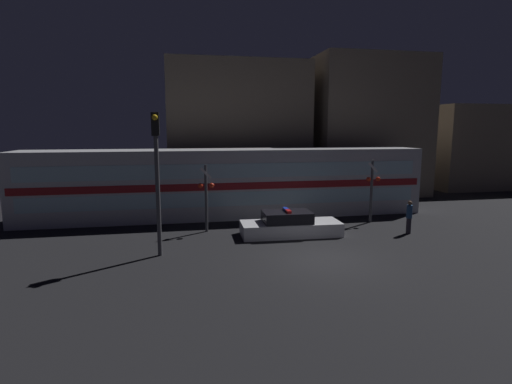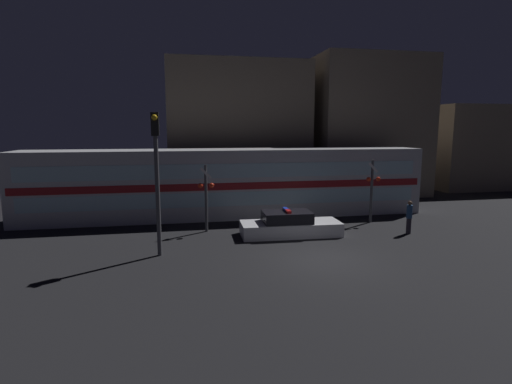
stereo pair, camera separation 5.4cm
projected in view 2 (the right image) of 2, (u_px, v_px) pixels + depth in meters
ground_plane at (321, 259)px, 15.75m from camera, size 120.00×120.00×0.00m
train at (228, 183)px, 23.46m from camera, size 23.16×3.03×3.94m
police_car at (290, 226)px, 19.29m from camera, size 4.85×1.89×1.30m
pedestrian at (409, 217)px, 19.52m from camera, size 0.28×0.28×1.64m
crossing_signal_near at (372, 187)px, 21.73m from camera, size 0.81×0.35×3.45m
crossing_signal_far at (206, 194)px, 19.75m from camera, size 0.81×0.35×3.36m
traffic_light_corner at (157, 169)px, 15.71m from camera, size 0.30×0.46×5.73m
building_left at (238, 131)px, 29.61m from camera, size 10.19×4.75×9.90m
building_center at (366, 127)px, 31.56m from camera, size 8.60×6.12×10.56m
building_right at (484, 147)px, 34.79m from camera, size 9.98×4.87×7.10m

